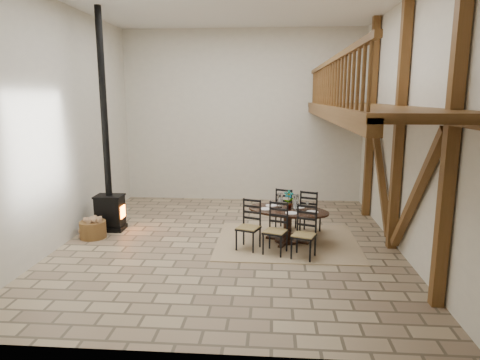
# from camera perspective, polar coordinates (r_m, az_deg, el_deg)

# --- Properties ---
(ground) EXTENTS (8.00, 8.00, 0.00)m
(ground) POSITION_cam_1_polar(r_m,az_deg,el_deg) (9.24, -1.44, -8.42)
(ground) COLOR tan
(ground) RESTS_ON ground
(room_shell) EXTENTS (7.02, 8.02, 5.01)m
(room_shell) POSITION_cam_1_polar(r_m,az_deg,el_deg) (8.67, 6.45, 10.54)
(room_shell) COLOR beige
(room_shell) RESTS_ON ground
(rug) EXTENTS (3.00, 2.50, 0.02)m
(rug) POSITION_cam_1_polar(r_m,az_deg,el_deg) (9.37, 6.29, -8.15)
(rug) COLOR tan
(rug) RESTS_ON ground
(dining_table) EXTENTS (2.09, 2.28, 1.13)m
(dining_table) POSITION_cam_1_polar(r_m,az_deg,el_deg) (9.15, 6.14, -6.04)
(dining_table) COLOR black
(dining_table) RESTS_ON ground
(wood_stove) EXTENTS (0.65, 0.50, 5.00)m
(wood_stove) POSITION_cam_1_polar(r_m,az_deg,el_deg) (10.31, -17.15, -0.36)
(wood_stove) COLOR black
(wood_stove) RESTS_ON ground
(log_basket) EXTENTS (0.57, 0.57, 0.47)m
(log_basket) POSITION_cam_1_polar(r_m,az_deg,el_deg) (10.07, -19.01, -6.16)
(log_basket) COLOR brown
(log_basket) RESTS_ON ground
(log_stack) EXTENTS (0.36, 0.27, 0.23)m
(log_stack) POSITION_cam_1_polar(r_m,az_deg,el_deg) (10.09, -19.57, -6.69)
(log_stack) COLOR tan
(log_stack) RESTS_ON ground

